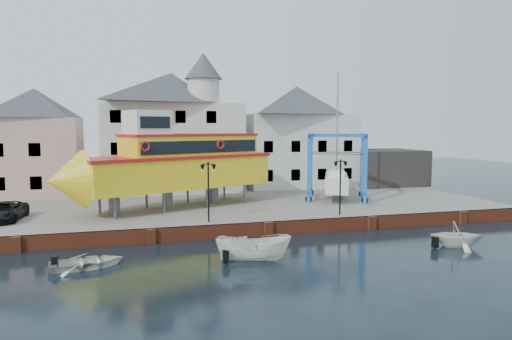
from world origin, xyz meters
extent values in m
plane|color=black|center=(0.00, 0.00, 0.00)|extent=(140.00, 140.00, 0.00)
cube|color=slate|center=(0.00, 11.00, 0.50)|extent=(44.00, 22.00, 1.00)
cube|color=maroon|center=(0.00, 0.12, 0.50)|extent=(44.00, 0.25, 1.00)
cube|color=maroon|center=(-16.00, -0.05, 0.50)|extent=(0.60, 0.36, 1.00)
cube|color=maroon|center=(-8.00, -0.05, 0.50)|extent=(0.60, 0.36, 1.00)
cube|color=maroon|center=(0.00, -0.05, 0.50)|extent=(0.60, 0.36, 1.00)
cube|color=maroon|center=(8.00, -0.05, 0.50)|extent=(0.60, 0.36, 1.00)
cube|color=maroon|center=(16.00, -0.05, 0.50)|extent=(0.60, 0.36, 1.00)
cube|color=tan|center=(-18.00, 18.00, 4.75)|extent=(8.00, 7.00, 7.50)
pyramid|color=#363A3F|center=(-18.00, 18.00, 9.90)|extent=(8.00, 7.00, 2.80)
cube|color=black|center=(-17.50, 14.54, 2.60)|extent=(1.00, 0.08, 1.20)
cube|color=black|center=(-17.50, 14.54, 5.60)|extent=(1.00, 0.08, 1.20)
cube|color=#B7B8B3|center=(-5.00, 18.50, 5.50)|extent=(14.00, 8.00, 9.00)
pyramid|color=#363A3F|center=(-5.00, 18.50, 11.60)|extent=(14.00, 8.00, 3.20)
cube|color=black|center=(-10.50, 14.54, 2.60)|extent=(1.00, 0.08, 1.20)
cube|color=black|center=(-7.50, 14.54, 2.60)|extent=(1.00, 0.08, 1.20)
cube|color=black|center=(-4.50, 14.54, 2.60)|extent=(1.00, 0.08, 1.20)
cube|color=black|center=(-1.50, 14.54, 2.60)|extent=(1.00, 0.08, 1.20)
cube|color=black|center=(-10.50, 14.54, 5.60)|extent=(1.00, 0.08, 1.20)
cube|color=black|center=(-7.50, 14.54, 5.60)|extent=(1.00, 0.08, 1.20)
cube|color=black|center=(-4.50, 14.54, 5.60)|extent=(1.00, 0.08, 1.20)
cube|color=black|center=(-1.50, 14.54, 5.60)|extent=(1.00, 0.08, 1.20)
cube|color=black|center=(-10.50, 14.54, 8.60)|extent=(1.00, 0.08, 1.20)
cube|color=black|center=(-7.50, 14.54, 8.60)|extent=(1.00, 0.08, 1.20)
cube|color=black|center=(-4.50, 14.54, 8.60)|extent=(1.00, 0.08, 1.20)
cube|color=black|center=(-1.50, 14.54, 8.60)|extent=(1.00, 0.08, 1.20)
cylinder|color=#B7B8B3|center=(-2.00, 16.10, 11.20)|extent=(3.20, 3.20, 2.40)
cone|color=#363A3F|center=(-2.00, 16.10, 13.70)|extent=(3.80, 3.80, 2.60)
cube|color=#B7B8B3|center=(9.00, 19.00, 5.00)|extent=(12.00, 8.00, 8.00)
pyramid|color=#363A3F|center=(9.00, 19.00, 10.60)|extent=(12.00, 8.00, 3.20)
cube|color=black|center=(4.50, 15.04, 2.60)|extent=(1.00, 0.08, 1.20)
cube|color=black|center=(7.50, 15.04, 2.60)|extent=(1.00, 0.08, 1.20)
cube|color=black|center=(10.50, 15.04, 2.60)|extent=(1.00, 0.08, 1.20)
cube|color=black|center=(13.50, 15.04, 2.60)|extent=(1.00, 0.08, 1.20)
cube|color=black|center=(4.50, 15.04, 5.60)|extent=(1.00, 0.08, 1.20)
cube|color=black|center=(7.50, 15.04, 5.60)|extent=(1.00, 0.08, 1.20)
cube|color=black|center=(10.50, 15.04, 5.60)|extent=(1.00, 0.08, 1.20)
cube|color=black|center=(13.50, 15.04, 5.60)|extent=(1.00, 0.08, 1.20)
cube|color=black|center=(19.00, 17.00, 3.00)|extent=(8.00, 7.00, 4.00)
cylinder|color=black|center=(-4.00, 1.20, 3.00)|extent=(0.12, 0.12, 4.00)
cube|color=black|center=(-4.00, 1.20, 5.05)|extent=(0.90, 0.06, 0.06)
sphere|color=black|center=(-4.00, 1.20, 5.12)|extent=(0.16, 0.16, 0.16)
cone|color=black|center=(-4.40, 1.20, 4.78)|extent=(0.32, 0.32, 0.45)
sphere|color=silver|center=(-4.40, 1.20, 4.60)|extent=(0.18, 0.18, 0.18)
cone|color=black|center=(-3.60, 1.20, 4.78)|extent=(0.32, 0.32, 0.45)
sphere|color=silver|center=(-3.60, 1.20, 4.60)|extent=(0.18, 0.18, 0.18)
cylinder|color=black|center=(6.00, 1.20, 3.00)|extent=(0.12, 0.12, 4.00)
cube|color=black|center=(6.00, 1.20, 5.05)|extent=(0.90, 0.06, 0.06)
sphere|color=black|center=(6.00, 1.20, 5.12)|extent=(0.16, 0.16, 0.16)
cone|color=black|center=(5.60, 1.20, 4.78)|extent=(0.32, 0.32, 0.45)
sphere|color=silver|center=(5.60, 1.20, 4.60)|extent=(0.18, 0.18, 0.18)
cone|color=black|center=(6.40, 1.20, 4.78)|extent=(0.32, 0.32, 0.45)
sphere|color=silver|center=(6.40, 1.20, 4.60)|extent=(0.18, 0.18, 0.18)
cylinder|color=#59595E|center=(-10.34, 3.72, 1.83)|extent=(0.26, 0.26, 1.66)
cylinder|color=#59595E|center=(-11.58, 6.56, 1.83)|extent=(0.26, 0.26, 1.66)
cylinder|color=#59595E|center=(-6.79, 5.26, 1.83)|extent=(0.26, 0.26, 1.66)
cylinder|color=#59595E|center=(-8.02, 8.11, 1.83)|extent=(0.26, 0.26, 1.66)
cylinder|color=#59595E|center=(-3.23, 6.81, 1.83)|extent=(0.26, 0.26, 1.66)
cylinder|color=#59595E|center=(-4.47, 9.65, 1.83)|extent=(0.26, 0.26, 1.66)
cylinder|color=#59595E|center=(0.32, 8.35, 1.83)|extent=(0.26, 0.26, 1.66)
cylinder|color=#59595E|center=(-0.91, 11.20, 1.83)|extent=(0.26, 0.26, 1.66)
cube|color=#59595E|center=(-10.45, 5.36, 1.83)|extent=(0.83, 0.77, 1.66)
cube|color=#59595E|center=(-6.39, 7.13, 1.83)|extent=(0.83, 0.77, 1.66)
cube|color=#59595E|center=(-2.33, 8.89, 1.83)|extent=(0.83, 0.77, 1.66)
cube|color=gold|center=(-5.37, 7.57, 3.88)|extent=(15.90, 10.04, 2.44)
cone|color=gold|center=(-13.60, 3.99, 3.88)|extent=(3.91, 4.83, 4.21)
cube|color=red|center=(-5.37, 7.57, 5.21)|extent=(16.27, 10.34, 0.24)
cube|color=gold|center=(-4.36, 8.01, 5.98)|extent=(11.66, 7.87, 1.77)
cube|color=black|center=(-3.59, 6.26, 6.04)|extent=(9.77, 4.29, 1.00)
cube|color=black|center=(-5.12, 9.76, 6.04)|extent=(9.77, 4.29, 1.00)
cube|color=red|center=(-4.36, 8.01, 6.97)|extent=(11.91, 8.06, 0.20)
cube|color=silver|center=(-7.91, 6.46, 7.88)|extent=(3.79, 3.79, 2.02)
cube|color=black|center=(-7.33, 5.12, 7.96)|extent=(2.24, 1.02, 0.89)
torus|color=red|center=(-8.15, 4.22, 6.21)|extent=(0.77, 0.45, 0.78)
torus|color=red|center=(-2.05, 6.87, 6.21)|extent=(0.77, 0.45, 0.78)
cube|color=blue|center=(5.86, 7.20, 3.99)|extent=(0.40, 0.40, 5.99)
cylinder|color=black|center=(5.86, 7.20, 1.30)|extent=(0.63, 0.44, 0.60)
cube|color=blue|center=(7.52, 10.82, 3.99)|extent=(0.40, 0.40, 5.99)
cylinder|color=black|center=(7.52, 10.82, 1.30)|extent=(0.63, 0.44, 0.60)
cube|color=blue|center=(10.26, 5.19, 3.99)|extent=(0.40, 0.40, 5.99)
cylinder|color=black|center=(10.26, 5.19, 1.30)|extent=(0.63, 0.44, 0.60)
cube|color=blue|center=(11.91, 8.81, 3.99)|extent=(0.40, 0.40, 5.99)
cylinder|color=black|center=(11.91, 8.81, 1.30)|extent=(0.63, 0.44, 0.60)
cube|color=blue|center=(6.69, 9.01, 6.84)|extent=(2.05, 4.01, 0.42)
cube|color=blue|center=(6.69, 9.01, 1.86)|extent=(1.97, 3.98, 0.18)
cube|color=blue|center=(11.09, 7.00, 6.84)|extent=(2.05, 4.01, 0.42)
cube|color=blue|center=(11.09, 7.00, 1.86)|extent=(1.97, 3.98, 0.18)
cube|color=blue|center=(9.71, 9.81, 6.84)|extent=(4.79, 2.40, 0.30)
cube|color=silver|center=(8.89, 8.00, 2.54)|extent=(4.45, 6.65, 1.37)
cone|color=silver|center=(10.47, 11.47, 2.54)|extent=(2.36, 2.06, 1.97)
cube|color=#59595E|center=(8.89, 8.00, 1.56)|extent=(0.83, 1.49, 0.60)
cube|color=silver|center=(8.71, 7.62, 3.48)|extent=(2.31, 2.90, 0.51)
cylinder|color=#99999E|center=(9.07, 8.39, 7.93)|extent=(0.21, 0.21, 9.41)
cube|color=black|center=(8.25, 6.60, 5.26)|extent=(4.17, 1.99, 0.05)
cube|color=black|center=(9.53, 9.40, 5.26)|extent=(4.17, 1.99, 0.05)
imported|color=black|center=(-17.87, 5.46, 1.65)|extent=(2.47, 4.82, 1.30)
imported|color=silver|center=(-2.52, -5.40, 0.00)|extent=(4.63, 3.01, 1.67)
imported|color=silver|center=(10.79, -5.84, 0.00)|extent=(4.08, 3.80, 1.75)
imported|color=silver|center=(-11.59, -4.24, 0.00)|extent=(4.26, 3.34, 0.80)
camera|label=1|loc=(-9.01, -29.98, 7.57)|focal=32.00mm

